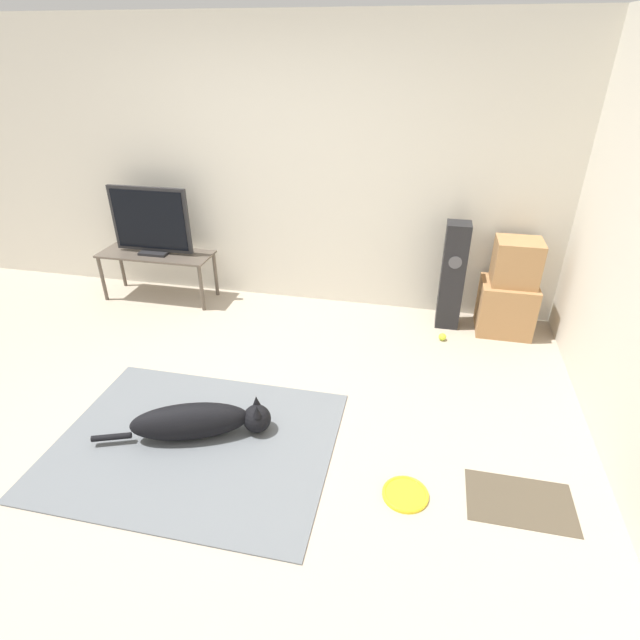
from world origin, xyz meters
TOP-DOWN VIEW (x-y plane):
  - ground_plane at (0.00, 0.00)m, footprint 12.00×12.00m
  - wall_back at (0.00, 2.10)m, footprint 8.00×0.06m
  - area_rug at (0.00, -0.17)m, footprint 1.80×1.40m
  - dog at (0.02, -0.10)m, footprint 1.10×0.48m
  - frisbee at (1.38, -0.31)m, footprint 0.27×0.27m
  - cardboard_box_lower at (2.12, 1.80)m, footprint 0.47×0.40m
  - cardboard_box_upper at (2.13, 1.82)m, footprint 0.38×0.32m
  - floor_speaker at (1.62, 1.81)m, footprint 0.20×0.21m
  - tv_stand at (-1.24, 1.77)m, footprint 1.12×0.41m
  - tv at (-1.24, 1.78)m, footprint 0.79×0.20m
  - tennis_ball_by_boxes at (1.59, 1.51)m, footprint 0.07×0.07m
  - tennis_ball_near_speaker at (1.56, 1.84)m, footprint 0.07×0.07m
  - door_mat at (2.03, -0.22)m, footprint 0.60×0.38m

SIDE VIEW (x-z plane):
  - ground_plane at x=0.00m, z-range 0.00..0.00m
  - door_mat at x=2.03m, z-range 0.00..0.01m
  - area_rug at x=0.00m, z-range 0.00..0.01m
  - frisbee at x=1.38m, z-range 0.00..0.03m
  - tennis_ball_by_boxes at x=1.59m, z-range 0.00..0.07m
  - tennis_ball_near_speaker at x=1.56m, z-range 0.00..0.07m
  - dog at x=0.02m, z-range 0.01..0.26m
  - cardboard_box_lower at x=2.12m, z-range 0.00..0.47m
  - tv_stand at x=-1.24m, z-range 0.18..0.67m
  - floor_speaker at x=1.62m, z-range 0.00..0.98m
  - cardboard_box_upper at x=2.13m, z-range 0.47..0.86m
  - tv at x=-1.24m, z-range 0.48..1.13m
  - wall_back at x=0.00m, z-range 0.00..2.55m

